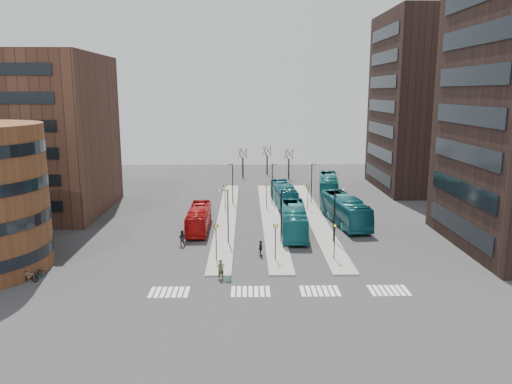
{
  "coord_description": "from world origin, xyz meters",
  "views": [
    {
      "loc": [
        -1.32,
        -36.42,
        16.93
      ],
      "look_at": [
        -0.16,
        22.58,
        5.0
      ],
      "focal_mm": 35.0,
      "sensor_mm": 36.0,
      "label": 1
    }
  ],
  "objects_px": {
    "teal_bus_d": "(328,185)",
    "bicycle_far": "(35,272)",
    "suitcase": "(228,278)",
    "teal_bus_b": "(284,194)",
    "bicycle_near": "(33,274)",
    "teal_bus_a": "(294,220)",
    "bicycle_mid": "(29,277)",
    "red_bus": "(199,218)",
    "teal_bus_c": "(345,210)",
    "traveller": "(221,269)",
    "commuter_c": "(285,239)",
    "commuter_b": "(261,248)",
    "commuter_a": "(182,238)"
  },
  "relations": [
    {
      "from": "red_bus",
      "to": "teal_bus_b",
      "type": "bearing_deg",
      "value": 49.74
    },
    {
      "from": "teal_bus_d",
      "to": "traveller",
      "type": "distance_m",
      "value": 40.88
    },
    {
      "from": "commuter_b",
      "to": "bicycle_near",
      "type": "bearing_deg",
      "value": 103.29
    },
    {
      "from": "red_bus",
      "to": "teal_bus_c",
      "type": "bearing_deg",
      "value": 7.54
    },
    {
      "from": "red_bus",
      "to": "commuter_c",
      "type": "bearing_deg",
      "value": -32.89
    },
    {
      "from": "teal_bus_d",
      "to": "commuter_a",
      "type": "bearing_deg",
      "value": -119.06
    },
    {
      "from": "teal_bus_a",
      "to": "bicycle_mid",
      "type": "bearing_deg",
      "value": -145.94
    },
    {
      "from": "commuter_a",
      "to": "commuter_c",
      "type": "height_order",
      "value": "commuter_a"
    },
    {
      "from": "traveller",
      "to": "red_bus",
      "type": "bearing_deg",
      "value": 70.6
    },
    {
      "from": "traveller",
      "to": "commuter_c",
      "type": "relative_size",
      "value": 1.23
    },
    {
      "from": "bicycle_near",
      "to": "bicycle_mid",
      "type": "bearing_deg",
      "value": 172.82
    },
    {
      "from": "teal_bus_b",
      "to": "bicycle_mid",
      "type": "relative_size",
      "value": 6.84
    },
    {
      "from": "suitcase",
      "to": "commuter_a",
      "type": "distance_m",
      "value": 12.07
    },
    {
      "from": "red_bus",
      "to": "traveller",
      "type": "xyz_separation_m",
      "value": [
        3.56,
        -16.67,
        -0.53
      ]
    },
    {
      "from": "commuter_c",
      "to": "bicycle_far",
      "type": "bearing_deg",
      "value": -47.04
    },
    {
      "from": "teal_bus_b",
      "to": "bicycle_mid",
      "type": "distance_m",
      "value": 40.03
    },
    {
      "from": "suitcase",
      "to": "red_bus",
      "type": "bearing_deg",
      "value": 116.91
    },
    {
      "from": "red_bus",
      "to": "teal_bus_c",
      "type": "xyz_separation_m",
      "value": [
        18.71,
        2.61,
        0.35
      ]
    },
    {
      "from": "teal_bus_b",
      "to": "bicycle_near",
      "type": "height_order",
      "value": "teal_bus_b"
    },
    {
      "from": "red_bus",
      "to": "teal_bus_b",
      "type": "height_order",
      "value": "teal_bus_b"
    },
    {
      "from": "teal_bus_d",
      "to": "bicycle_far",
      "type": "relative_size",
      "value": 6.77
    },
    {
      "from": "teal_bus_d",
      "to": "commuter_b",
      "type": "bearing_deg",
      "value": -103.2
    },
    {
      "from": "teal_bus_a",
      "to": "teal_bus_d",
      "type": "bearing_deg",
      "value": 73.96
    },
    {
      "from": "teal_bus_a",
      "to": "teal_bus_c",
      "type": "distance_m",
      "value": 8.39
    },
    {
      "from": "red_bus",
      "to": "suitcase",
      "type": "bearing_deg",
      "value": -76.67
    },
    {
      "from": "teal_bus_c",
      "to": "teal_bus_d",
      "type": "distance_m",
      "value": 18.37
    },
    {
      "from": "red_bus",
      "to": "bicycle_mid",
      "type": "height_order",
      "value": "red_bus"
    },
    {
      "from": "teal_bus_b",
      "to": "bicycle_mid",
      "type": "xyz_separation_m",
      "value": [
        -25.35,
        -30.96,
        -1.1
      ]
    },
    {
      "from": "teal_bus_b",
      "to": "teal_bus_d",
      "type": "distance_m",
      "value": 10.64
    },
    {
      "from": "teal_bus_d",
      "to": "bicycle_near",
      "type": "height_order",
      "value": "teal_bus_d"
    },
    {
      "from": "teal_bus_a",
      "to": "teal_bus_d",
      "type": "relative_size",
      "value": 1.01
    },
    {
      "from": "suitcase",
      "to": "teal_bus_b",
      "type": "xyz_separation_m",
      "value": [
        7.38,
        31.15,
        1.31
      ]
    },
    {
      "from": "bicycle_mid",
      "to": "teal_bus_b",
      "type": "bearing_deg",
      "value": -33.32
    },
    {
      "from": "bicycle_mid",
      "to": "teal_bus_a",
      "type": "bearing_deg",
      "value": -53.07
    },
    {
      "from": "commuter_b",
      "to": "bicycle_mid",
      "type": "distance_m",
      "value": 22.22
    },
    {
      "from": "teal_bus_d",
      "to": "teal_bus_a",
      "type": "bearing_deg",
      "value": -101.09
    },
    {
      "from": "teal_bus_a",
      "to": "traveller",
      "type": "bearing_deg",
      "value": -115.43
    },
    {
      "from": "red_bus",
      "to": "bicycle_far",
      "type": "bearing_deg",
      "value": -131.41
    },
    {
      "from": "teal_bus_a",
      "to": "bicycle_near",
      "type": "xyz_separation_m",
      "value": [
        -25.37,
        -14.39,
        -1.3
      ]
    },
    {
      "from": "bicycle_far",
      "to": "teal_bus_c",
      "type": "bearing_deg",
      "value": -72.2
    },
    {
      "from": "teal_bus_b",
      "to": "teal_bus_c",
      "type": "relative_size",
      "value": 0.89
    },
    {
      "from": "suitcase",
      "to": "teal_bus_b",
      "type": "distance_m",
      "value": 32.04
    },
    {
      "from": "red_bus",
      "to": "bicycle_near",
      "type": "xyz_separation_m",
      "value": [
        -13.76,
        -16.26,
        -1.06
      ]
    },
    {
      "from": "traveller",
      "to": "commuter_a",
      "type": "height_order",
      "value": "traveller"
    },
    {
      "from": "suitcase",
      "to": "teal_bus_d",
      "type": "bearing_deg",
      "value": 81.35
    },
    {
      "from": "commuter_b",
      "to": "commuter_c",
      "type": "relative_size",
      "value": 1.14
    },
    {
      "from": "teal_bus_c",
      "to": "teal_bus_b",
      "type": "bearing_deg",
      "value": 115.08
    },
    {
      "from": "red_bus",
      "to": "teal_bus_d",
      "type": "distance_m",
      "value": 28.66
    },
    {
      "from": "bicycle_near",
      "to": "bicycle_mid",
      "type": "xyz_separation_m",
      "value": [
        0.0,
        -0.81,
        0.11
      ]
    },
    {
      "from": "teal_bus_c",
      "to": "bicycle_near",
      "type": "xyz_separation_m",
      "value": [
        -32.47,
        -18.87,
        -1.41
      ]
    }
  ]
}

